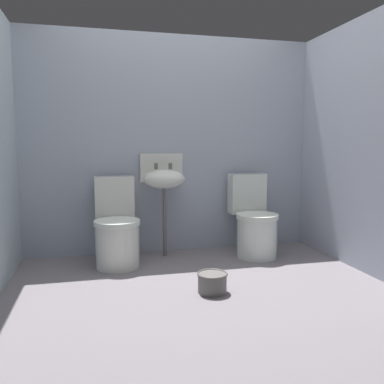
# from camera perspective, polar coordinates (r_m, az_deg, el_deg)

# --- Properties ---
(ground_plane) EXTENTS (3.28, 2.67, 0.08)m
(ground_plane) POSITION_cam_1_polar(r_m,az_deg,el_deg) (3.05, 1.29, -14.56)
(ground_plane) COLOR slate
(wall_back) EXTENTS (3.28, 0.10, 2.14)m
(wall_back) POSITION_cam_1_polar(r_m,az_deg,el_deg) (4.00, -3.06, 6.78)
(wall_back) COLOR #A0AABB
(wall_back) RESTS_ON ground
(wall_right) EXTENTS (0.10, 2.47, 2.14)m
(wall_right) POSITION_cam_1_polar(r_m,az_deg,el_deg) (3.61, 24.53, 6.17)
(wall_right) COLOR #9DA4B5
(wall_right) RESTS_ON ground
(toilet_left) EXTENTS (0.41, 0.60, 0.78)m
(toilet_left) POSITION_cam_1_polar(r_m,az_deg,el_deg) (3.61, -10.86, -5.30)
(toilet_left) COLOR white
(toilet_left) RESTS_ON ground
(toilet_right) EXTENTS (0.41, 0.60, 0.78)m
(toilet_right) POSITION_cam_1_polar(r_m,az_deg,el_deg) (3.90, 8.92, -4.37)
(toilet_right) COLOR white
(toilet_right) RESTS_ON ground
(sink) EXTENTS (0.42, 0.35, 0.99)m
(sink) POSITION_cam_1_polar(r_m,az_deg,el_deg) (3.78, -4.10, 1.98)
(sink) COLOR #63605D
(sink) RESTS_ON ground
(bucket) EXTENTS (0.23, 0.23, 0.15)m
(bucket) POSITION_cam_1_polar(r_m,az_deg,el_deg) (2.95, 2.95, -12.87)
(bucket) COLOR #63605D
(bucket) RESTS_ON ground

